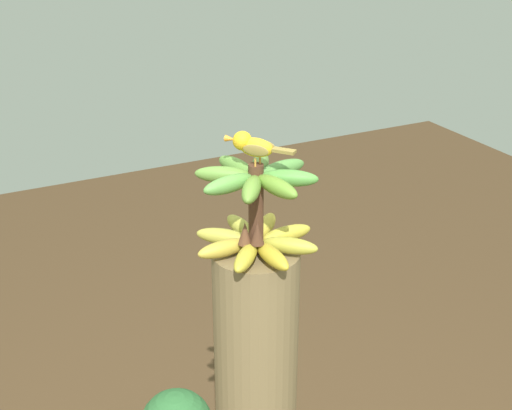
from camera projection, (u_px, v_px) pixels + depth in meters
The scene contains 2 objects.
banana_bunch at pixel (256, 210), 1.77m from camera, with size 0.33×0.33×0.24m.
perched_bird at pixel (252, 145), 1.70m from camera, with size 0.16×0.13×0.08m.
Camera 1 is at (-1.44, 0.72, 2.23)m, focal length 48.95 mm.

